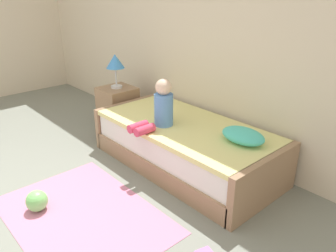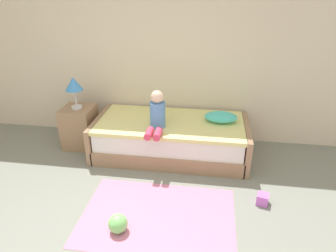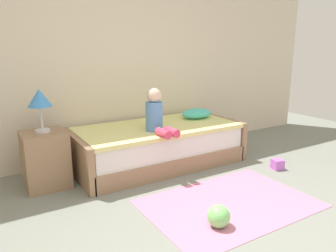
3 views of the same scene
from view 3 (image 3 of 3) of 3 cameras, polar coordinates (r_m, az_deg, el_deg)
The scene contains 9 objects.
wall_rear at distance 4.27m, azimuth -11.30°, elevation 13.47°, with size 7.20×0.10×2.90m, color beige.
bed at distance 4.10m, azimuth -1.82°, elevation -3.40°, with size 2.11×1.00×0.50m.
nightstand at distance 3.68m, azimuth -20.82°, elevation -5.53°, with size 0.44×0.44×0.60m, color #997556.
table_lamp at distance 3.53m, azimuth -21.72°, elevation 4.28°, with size 0.24×0.24×0.45m.
child_figure at distance 3.72m, azimuth -2.10°, elevation 2.10°, with size 0.20×0.51×0.50m.
pillow at distance 4.45m, azimuth 5.07°, elevation 2.22°, with size 0.44×0.30×0.13m, color #4CCCBC.
toy_ball at distance 2.81m, azimuth 8.95°, elevation -15.47°, with size 0.19×0.19×0.19m, color #7FD872.
area_rug at distance 3.23m, azimuth 10.75°, elevation -13.26°, with size 1.60×1.10×0.01m, color pink.
toy_block at distance 4.19m, azimuth 18.77°, elevation -6.43°, with size 0.12×0.12×0.12m, color #CC66D8.
Camera 3 is at (-1.49, -1.40, 1.48)m, focal length 34.51 mm.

